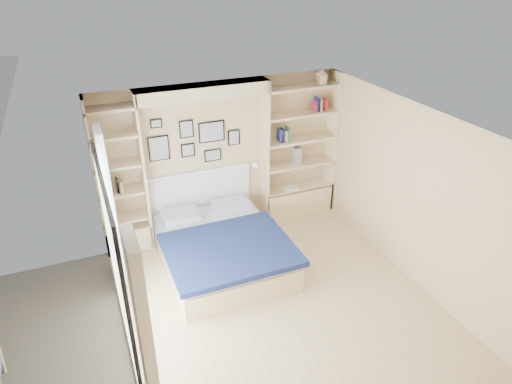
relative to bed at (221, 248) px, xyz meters
name	(u,v)px	position (x,y,z in m)	size (l,w,h in m)	color
ground	(277,301)	(0.42, -1.10, -0.28)	(4.50, 4.50, 0.00)	tan
room_shell	(213,188)	(0.03, 0.42, 0.80)	(4.50, 4.50, 4.50)	tan
bed	(221,248)	(0.00, 0.00, 0.00)	(1.78, 2.24, 1.07)	beige
photo_gallery	(193,140)	(-0.03, 1.12, 1.32)	(1.48, 0.02, 0.82)	black
reading_lamps	(208,173)	(0.12, 0.90, 0.82)	(1.92, 0.12, 0.15)	silver
shelf_decor	(287,125)	(1.52, 0.97, 1.41)	(3.51, 0.23, 2.03)	navy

